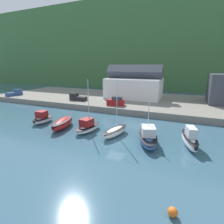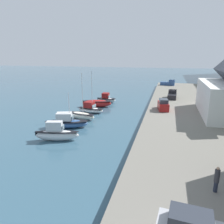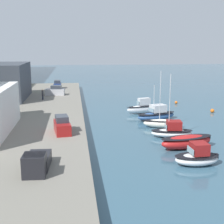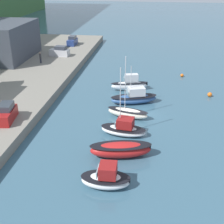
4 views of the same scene
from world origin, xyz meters
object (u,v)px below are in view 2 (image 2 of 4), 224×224
pickup_truck_0 (172,95)px  pickup_truck_1 (169,83)px  moored_boat_4 (66,122)px  moored_boat_5 (57,133)px  person_on_quay (217,179)px  moored_boat_3 (81,115)px  parked_car_1 (163,105)px  moored_boat_2 (90,109)px  moored_boat_0 (106,99)px  moored_boat_1 (97,103)px

pickup_truck_0 → pickup_truck_1: size_ratio=0.98×
moored_boat_4 → moored_boat_5: moored_boat_4 is taller
moored_boat_4 → person_on_quay: size_ratio=3.51×
moored_boat_3 → parked_car_1: moored_boat_3 is taller
moored_boat_2 → moored_boat_4: size_ratio=1.14×
moored_boat_2 → pickup_truck_0: 21.10m
moored_boat_0 → moored_boat_3: (15.08, -0.59, -0.14)m
moored_boat_1 → moored_boat_3: size_ratio=0.82×
moored_boat_0 → moored_boat_1: moored_boat_0 is taller
moored_boat_5 → moored_boat_2: bearing=168.3°
moored_boat_5 → parked_car_1: parked_car_1 is taller
moored_boat_5 → pickup_truck_1: (-51.36, 14.92, 1.11)m
moored_boat_0 → parked_car_1: parked_car_1 is taller
moored_boat_3 → pickup_truck_1: bearing=173.5°
moored_boat_4 → pickup_truck_1: 48.71m
moored_boat_0 → person_on_quay: 39.79m
moored_boat_0 → parked_car_1: (9.39, 14.12, 1.39)m
moored_boat_5 → person_on_quay: bearing=49.6°
pickup_truck_0 → person_on_quay: 38.04m
moored_boat_3 → parked_car_1: bearing=125.6°
moored_boat_2 → pickup_truck_1: bearing=164.6°
moored_boat_1 → moored_boat_3: (9.83, 0.19, -0.15)m
moored_boat_0 → moored_boat_4: size_ratio=0.63×
moored_boat_4 → pickup_truck_0: (-23.21, 17.01, 1.22)m
moored_boat_1 → moored_boat_5: moored_boat_5 is taller
moored_boat_3 → moored_boat_5: 10.61m
pickup_truck_0 → moored_boat_4: bearing=-123.6°
moored_boat_1 → moored_boat_5: 20.44m
moored_boat_4 → parked_car_1: (-10.87, 15.21, 1.32)m
moored_boat_2 → moored_boat_3: moored_boat_3 is taller
moored_boat_3 → moored_boat_0: bearing=-167.8°
moored_boat_4 → pickup_truck_0: 28.80m
moored_boat_3 → person_on_quay: size_ratio=4.00×
parked_car_1 → person_on_quay: (25.59, 4.79, 0.18)m
moored_boat_2 → pickup_truck_0: (-13.11, 16.48, 1.33)m
moored_boat_5 → pickup_truck_1: pickup_truck_1 is taller
moored_boat_3 → moored_boat_4: bearing=8.9°
moored_boat_1 → pickup_truck_1: (-30.94, 15.76, 1.28)m
moored_boat_4 → pickup_truck_1: bearing=143.0°
moored_boat_0 → pickup_truck_1: pickup_truck_1 is taller
moored_boat_2 → moored_boat_3: bearing=7.7°
moored_boat_3 → moored_boat_4: moored_boat_3 is taller
pickup_truck_1 → person_on_quay: 60.80m
moored_boat_3 → pickup_truck_0: moored_boat_3 is taller
moored_boat_5 → moored_boat_3: bearing=169.5°
parked_car_1 → pickup_truck_0: bearing=73.5°
moored_boat_4 → moored_boat_0: bearing=159.2°
moored_boat_5 → pickup_truck_0: 32.72m
moored_boat_4 → parked_car_1: 18.74m
moored_boat_1 → pickup_truck_0: bearing=104.4°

